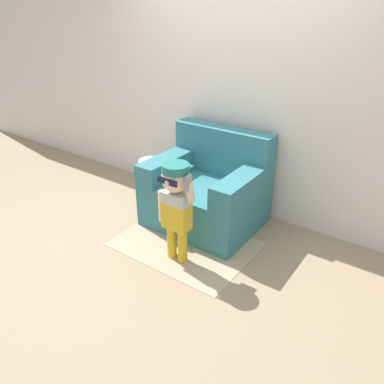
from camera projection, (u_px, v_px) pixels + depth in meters
name	position (u px, v px, depth m)	size (l,w,h in m)	color
ground_plane	(193.00, 232.00, 3.70)	(10.00, 10.00, 0.00)	#998466
wall_back	(237.00, 86.00, 3.65)	(10.00, 0.05, 2.60)	silver
armchair	(208.00, 191.00, 3.75)	(1.06, 0.87, 0.93)	teal
person_child	(176.00, 198.00, 3.05)	(0.37, 0.28, 0.90)	gold
side_table	(154.00, 176.00, 4.22)	(0.32, 0.32, 0.47)	white
rug	(185.00, 244.00, 3.51)	(1.23, 0.91, 0.01)	tan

